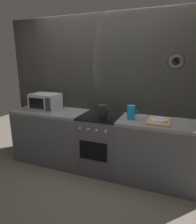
{
  "coord_description": "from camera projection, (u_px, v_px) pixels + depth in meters",
  "views": [
    {
      "loc": [
        0.99,
        -2.65,
        1.69
      ],
      "look_at": [
        -0.04,
        0.0,
        0.95
      ],
      "focal_mm": 31.22,
      "sensor_mm": 36.0,
      "label": 1
    }
  ],
  "objects": [
    {
      "name": "dish_pile",
      "position": [
        159.0,
        121.0,
        2.62
      ],
      "size": [
        0.3,
        0.4,
        0.06
      ],
      "color": "tan",
      "rests_on": "counter_right"
    },
    {
      "name": "counter_left",
      "position": [
        52.0,
        135.0,
        3.37
      ],
      "size": [
        1.2,
        0.6,
        0.9
      ],
      "color": "#515459",
      "rests_on": "ground_plane"
    },
    {
      "name": "kettle",
      "position": [
        103.0,
        110.0,
        2.92
      ],
      "size": [
        0.28,
        0.15,
        0.17
      ],
      "color": "#262628",
      "rests_on": "stove_unit"
    },
    {
      "name": "stove_unit",
      "position": [
        100.0,
        143.0,
        3.05
      ],
      "size": [
        0.6,
        0.63,
        0.9
      ],
      "color": "#4C4C51",
      "rests_on": "ground_plane"
    },
    {
      "name": "ground_plane",
      "position": [
        100.0,
        169.0,
        3.17
      ],
      "size": [
        8.0,
        8.0,
        0.0
      ],
      "primitive_type": "plane",
      "color": "#6B6054"
    },
    {
      "name": "microwave",
      "position": [
        45.0,
        102.0,
        3.27
      ],
      "size": [
        0.46,
        0.35,
        0.27
      ],
      "color": "#B2B2B7",
      "rests_on": "counter_left"
    },
    {
      "name": "pitcher",
      "position": [
        131.0,
        112.0,
        2.72
      ],
      "size": [
        0.16,
        0.11,
        0.2
      ],
      "color": "#198CD8",
      "rests_on": "counter_right"
    },
    {
      "name": "counter_right",
      "position": [
        160.0,
        152.0,
        2.74
      ],
      "size": [
        1.2,
        0.6,
        0.9
      ],
      "color": "#515459",
      "rests_on": "ground_plane"
    },
    {
      "name": "back_wall",
      "position": [
        108.0,
        93.0,
        3.16
      ],
      "size": [
        3.6,
        0.05,
        2.4
      ],
      "color": "#B2AD9E",
      "rests_on": "ground_plane"
    }
  ]
}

